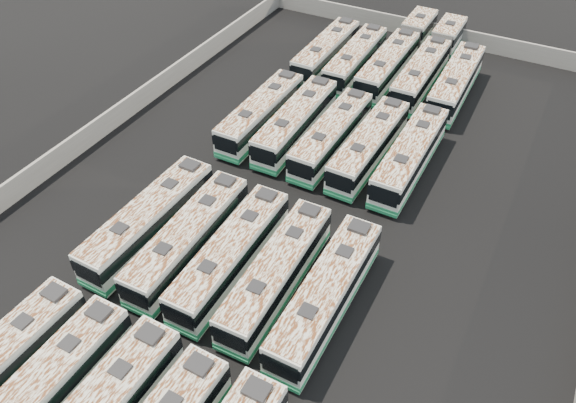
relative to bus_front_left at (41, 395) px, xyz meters
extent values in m
plane|color=black|center=(5.49, 22.72, -1.85)|extent=(140.00, 140.00, 0.00)
cube|color=gray|center=(5.49, 59.02, -0.75)|extent=(45.20, 0.30, 2.20)
cube|color=gray|center=(-16.81, 22.72, -0.75)|extent=(0.30, 73.20, 2.20)
cube|color=black|center=(-3.65, 2.62, 1.57)|extent=(1.03, 1.03, 0.15)
cube|color=black|center=(-3.59, 5.16, 1.63)|extent=(1.41, 1.20, 0.28)
cylinder|color=black|center=(-4.75, 3.92, -1.32)|extent=(0.32, 1.07, 1.06)
cylinder|color=black|center=(-2.49, 3.86, -1.32)|extent=(0.32, 1.07, 1.06)
cube|color=silver|center=(0.00, 0.00, -0.02)|extent=(2.74, 12.75, 2.92)
cube|color=black|center=(0.00, 0.00, 0.46)|extent=(2.80, 12.81, 0.98)
cube|color=silver|center=(0.00, 0.00, 1.47)|extent=(2.68, 12.49, 0.07)
cube|color=black|center=(0.02, 2.80, 1.58)|extent=(1.01, 1.01, 0.15)
cube|color=black|center=(0.04, 5.34, 1.63)|extent=(1.39, 1.18, 0.28)
cylinder|color=black|center=(-1.11, 4.08, -1.32)|extent=(0.30, 1.06, 1.06)
cylinder|color=black|center=(1.16, 4.06, -1.32)|extent=(0.30, 1.06, 1.06)
cube|color=black|center=(3.89, 2.84, 1.68)|extent=(1.05, 1.05, 0.15)
cube|color=black|center=(3.92, 5.47, 1.74)|extent=(1.43, 1.22, 0.28)
cylinder|color=black|center=(2.74, 4.17, -1.30)|extent=(0.32, 1.10, 1.09)
cylinder|color=black|center=(5.08, 4.14, -1.30)|extent=(0.32, 1.10, 1.09)
cube|color=black|center=(7.60, 2.61, 1.60)|extent=(1.03, 1.03, 0.15)
cube|color=black|center=(7.65, 5.18, 1.66)|extent=(1.41, 1.20, 0.28)
cylinder|color=black|center=(6.48, 3.92, -1.31)|extent=(0.32, 1.07, 1.07)
cube|color=black|center=(11.38, 5.38, 1.72)|extent=(1.42, 1.20, 0.28)
cube|color=silver|center=(-3.71, 14.55, 0.03)|extent=(3.02, 13.14, 3.00)
cube|color=#1F774E|center=(-3.71, 14.55, -1.06)|extent=(3.07, 13.19, 0.46)
cube|color=black|center=(-3.71, 14.55, 0.53)|extent=(3.08, 13.20, 1.00)
cube|color=black|center=(-3.86, 7.99, 0.39)|extent=(2.40, 0.11, 1.58)
cube|color=#1F774E|center=(-3.86, 7.99, -1.28)|extent=(2.73, 0.16, 0.31)
cube|color=silver|center=(-3.71, 14.55, 1.56)|extent=(2.96, 12.88, 0.08)
cube|color=black|center=(-3.77, 11.68, 1.67)|extent=(1.06, 1.06, 0.15)
cube|color=black|center=(-3.64, 17.43, 1.67)|extent=(1.06, 1.06, 0.15)
cube|color=black|center=(-3.59, 20.05, 1.73)|extent=(1.44, 1.23, 0.28)
cylinder|color=black|center=(-4.97, 10.39, -1.30)|extent=(0.33, 1.10, 1.09)
cylinder|color=black|center=(-2.64, 10.34, -1.30)|extent=(0.33, 1.10, 1.09)
cylinder|color=black|center=(-4.78, 18.77, -1.30)|extent=(0.33, 1.10, 1.09)
cylinder|color=black|center=(-2.45, 18.71, -1.30)|extent=(0.33, 1.10, 1.09)
cube|color=silver|center=(0.12, 14.39, 0.00)|extent=(2.94, 12.94, 2.95)
cube|color=#1F774E|center=(0.12, 14.39, -1.08)|extent=(3.00, 12.99, 0.45)
cube|color=black|center=(0.12, 14.39, 0.49)|extent=(3.01, 13.00, 0.99)
cube|color=black|center=(0.25, 7.93, 0.35)|extent=(2.36, 0.11, 1.56)
cube|color=#1F774E|center=(0.25, 7.93, -1.29)|extent=(2.69, 0.15, 0.30)
cube|color=silver|center=(0.12, 14.39, 1.51)|extent=(2.89, 12.68, 0.08)
cube|color=black|center=(0.17, 11.56, 1.62)|extent=(1.04, 1.04, 0.15)
cube|color=black|center=(0.06, 17.23, 1.62)|extent=(1.04, 1.04, 0.15)
cube|color=black|center=(0.01, 19.80, 1.67)|extent=(1.42, 1.21, 0.28)
cylinder|color=black|center=(-0.95, 10.25, -1.31)|extent=(0.32, 1.08, 1.07)
cylinder|color=black|center=(1.35, 10.29, -1.31)|extent=(0.32, 1.08, 1.07)
cylinder|color=black|center=(-1.12, 18.49, -1.31)|extent=(0.32, 1.08, 1.07)
cylinder|color=black|center=(1.18, 18.54, -1.31)|extent=(0.32, 1.08, 1.07)
cube|color=silver|center=(3.80, 14.45, 0.00)|extent=(2.82, 12.86, 2.94)
cube|color=#1F774E|center=(3.80, 14.45, -1.08)|extent=(2.88, 12.91, 0.45)
cube|color=black|center=(3.80, 14.45, 0.48)|extent=(2.89, 12.92, 0.98)
cube|color=black|center=(3.87, 8.01, 0.34)|extent=(2.35, 0.09, 1.55)
cube|color=#1F774E|center=(3.87, 8.01, -1.29)|extent=(2.67, 0.13, 0.30)
cube|color=silver|center=(3.80, 14.45, 1.50)|extent=(2.77, 12.61, 0.07)
cube|color=black|center=(3.83, 11.63, 1.60)|extent=(1.03, 1.03, 0.15)
cube|color=black|center=(3.76, 17.27, 1.60)|extent=(1.03, 1.03, 0.15)
cube|color=black|center=(3.73, 19.84, 1.66)|extent=(1.40, 1.19, 0.28)
cylinder|color=black|center=(2.70, 10.33, -1.31)|extent=(0.31, 1.07, 1.07)
cylinder|color=black|center=(4.99, 10.36, -1.31)|extent=(0.31, 1.07, 1.07)
cylinder|color=black|center=(2.60, 18.54, -1.31)|extent=(0.31, 1.07, 1.07)
cylinder|color=black|center=(4.89, 18.57, -1.31)|extent=(0.31, 1.07, 1.07)
cube|color=silver|center=(7.55, 14.50, -0.01)|extent=(2.96, 12.82, 2.92)
cube|color=#1F774E|center=(7.55, 14.50, -1.08)|extent=(3.01, 12.87, 0.45)
cube|color=black|center=(7.55, 14.50, 0.47)|extent=(3.02, 12.88, 0.98)
cube|color=black|center=(7.70, 8.10, 0.33)|extent=(2.34, 0.12, 1.54)
cube|color=#1F774E|center=(7.70, 8.10, -1.30)|extent=(2.66, 0.16, 0.30)
cube|color=silver|center=(7.55, 14.50, 1.48)|extent=(2.90, 12.57, 0.07)
cube|color=black|center=(7.62, 11.69, 1.59)|extent=(1.03, 1.03, 0.15)
cube|color=black|center=(7.48, 17.31, 1.59)|extent=(1.03, 1.03, 0.15)
cube|color=black|center=(7.42, 19.86, 1.64)|extent=(1.41, 1.20, 0.28)
cylinder|color=black|center=(6.51, 10.39, -1.32)|extent=(0.32, 1.07, 1.06)
cylinder|color=black|center=(8.78, 10.45, -1.32)|extent=(0.32, 1.07, 1.06)
cylinder|color=black|center=(6.31, 18.56, -1.32)|extent=(0.32, 1.07, 1.06)
cylinder|color=black|center=(8.59, 18.61, -1.32)|extent=(0.32, 1.07, 1.06)
cube|color=silver|center=(11.45, 14.35, 0.03)|extent=(2.80, 13.09, 3.00)
cube|color=#1F774E|center=(11.45, 14.35, -1.06)|extent=(2.85, 13.15, 0.46)
cube|color=black|center=(11.45, 14.35, 0.53)|extent=(2.86, 13.16, 1.00)
cube|color=black|center=(11.48, 7.79, 0.39)|extent=(2.40, 0.07, 1.58)
cube|color=#1F774E|center=(11.48, 7.79, -1.28)|extent=(2.73, 0.12, 0.31)
cube|color=silver|center=(11.45, 14.35, 1.56)|extent=(2.74, 12.83, 0.08)
cube|color=black|center=(11.46, 11.47, 1.67)|extent=(1.04, 1.04, 0.15)
cube|color=black|center=(11.43, 17.23, 1.67)|extent=(1.04, 1.04, 0.15)
cube|color=black|center=(11.42, 19.85, 1.73)|extent=(1.42, 1.21, 0.28)
cylinder|color=black|center=(10.30, 10.16, -1.30)|extent=(0.31, 1.09, 1.09)
cylinder|color=black|center=(12.64, 10.17, -1.30)|extent=(0.31, 1.09, 1.09)
cylinder|color=black|center=(10.26, 18.53, -1.30)|extent=(0.31, 1.09, 1.09)
cylinder|color=black|center=(12.59, 18.54, -1.30)|extent=(0.31, 1.09, 1.09)
cube|color=silver|center=(-3.71, 31.73, -0.01)|extent=(2.67, 12.76, 2.92)
cube|color=#1F774E|center=(-3.71, 31.73, -1.08)|extent=(2.72, 12.81, 0.45)
cube|color=black|center=(-3.71, 31.73, 0.47)|extent=(2.73, 12.82, 0.98)
cube|color=black|center=(-3.70, 25.33, 0.33)|extent=(2.34, 0.06, 1.54)
cube|color=#1F774E|center=(-3.70, 25.33, -1.30)|extent=(2.66, 0.10, 0.30)
cube|color=silver|center=(-3.71, 31.73, 1.48)|extent=(2.62, 12.51, 0.07)
cube|color=black|center=(-3.70, 28.92, 1.59)|extent=(1.01, 1.01, 0.15)
cube|color=black|center=(-3.71, 34.54, 1.59)|extent=(1.01, 1.01, 0.15)
cube|color=black|center=(-3.71, 37.09, 1.64)|extent=(1.38, 1.17, 0.28)
cylinder|color=black|center=(-4.84, 27.64, -1.32)|extent=(0.30, 1.06, 1.06)
cylinder|color=black|center=(-2.56, 27.65, -1.32)|extent=(0.30, 1.06, 1.06)
cylinder|color=black|center=(-4.85, 35.81, -1.32)|extent=(0.30, 1.06, 1.06)
cylinder|color=black|center=(-2.57, 35.81, -1.32)|extent=(0.30, 1.06, 1.06)
cube|color=silver|center=(0.00, 31.94, 0.02)|extent=(2.94, 13.06, 2.98)
cube|color=#1F774E|center=(0.00, 31.94, -1.07)|extent=(2.99, 13.11, 0.46)
cube|color=black|center=(0.00, 31.94, 0.51)|extent=(3.00, 13.12, 1.00)
cube|color=black|center=(0.11, 25.42, 0.37)|extent=(2.39, 0.10, 1.57)
cube|color=#1F774E|center=(0.11, 25.42, -1.29)|extent=(2.71, 0.15, 0.30)
cube|color=silver|center=(0.00, 31.94, 1.54)|extent=(2.88, 12.80, 0.08)
cube|color=black|center=(0.05, 29.08, 1.65)|extent=(1.05, 1.05, 0.15)
cube|color=black|center=(-0.05, 34.80, 1.65)|extent=(1.05, 1.05, 0.15)
cube|color=black|center=(-0.09, 37.41, 1.71)|extent=(1.43, 1.22, 0.28)
cylinder|color=black|center=(-1.09, 27.76, -1.31)|extent=(0.32, 1.09, 1.08)
cylinder|color=black|center=(1.23, 27.80, -1.31)|extent=(0.32, 1.09, 1.08)
cylinder|color=black|center=(-1.23, 36.08, -1.31)|extent=(0.32, 1.09, 1.08)
cylinder|color=black|center=(1.09, 36.13, -1.31)|extent=(0.32, 1.09, 1.08)
cube|color=silver|center=(3.89, 31.65, -0.03)|extent=(2.79, 12.72, 2.91)
cube|color=#1F774E|center=(3.89, 31.65, -1.09)|extent=(2.84, 12.77, 0.44)
cube|color=black|center=(3.89, 31.65, 0.46)|extent=(2.85, 12.78, 0.97)
cube|color=black|center=(3.82, 25.29, 0.32)|extent=(2.33, 0.09, 1.53)
cube|color=#1F774E|center=(3.82, 25.29, -1.30)|extent=(2.64, 0.13, 0.30)
cube|color=silver|center=(3.89, 31.65, 1.46)|extent=(2.73, 12.46, 0.07)
cube|color=black|center=(3.86, 28.86, 1.57)|extent=(1.02, 1.02, 0.15)
cube|color=black|center=(3.92, 34.44, 1.57)|extent=(1.02, 1.02, 0.15)
cube|color=black|center=(3.95, 36.98, 1.62)|extent=(1.39, 1.18, 0.27)
cylinder|color=black|center=(2.71, 27.60, -1.32)|extent=(0.31, 1.06, 1.06)
cylinder|color=black|center=(4.97, 27.58, -1.32)|extent=(0.31, 1.06, 1.06)
cylinder|color=black|center=(2.81, 35.72, -1.32)|extent=(0.31, 1.06, 1.06)
cylinder|color=black|center=(5.07, 35.70, -1.32)|extent=(0.31, 1.06, 1.06)
cube|color=silver|center=(7.56, 31.72, -0.01)|extent=(2.94, 12.83, 2.93)
cube|color=#1F774E|center=(7.56, 31.72, -1.08)|extent=(2.99, 12.88, 0.45)
cube|color=black|center=(7.56, 31.72, 0.47)|extent=(3.00, 12.89, 0.98)
cube|color=black|center=(7.42, 25.32, 0.33)|extent=(2.34, 0.11, 1.54)
cube|color=#1F774E|center=(7.42, 25.32, -1.30)|extent=(2.66, 0.16, 0.30)
cube|color=silver|center=(7.56, 31.72, 1.48)|extent=(2.88, 12.57, 0.07)
cube|color=black|center=(7.50, 28.91, 1.59)|extent=(1.03, 1.03, 0.15)
cube|color=black|center=(7.62, 34.53, 1.59)|extent=(1.03, 1.03, 0.15)
cube|color=black|center=(7.68, 37.09, 1.64)|extent=(1.41, 1.20, 0.28)
cylinder|color=black|center=(6.34, 27.66, -1.32)|extent=(0.32, 1.07, 1.06)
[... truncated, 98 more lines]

